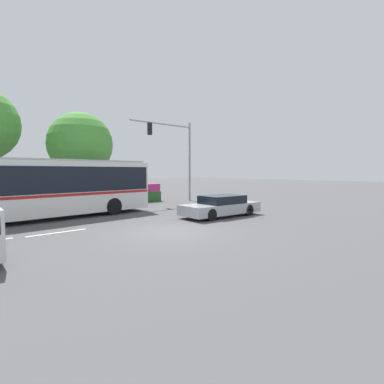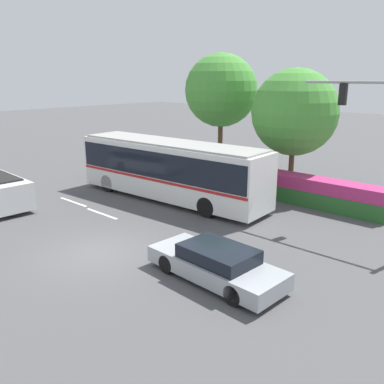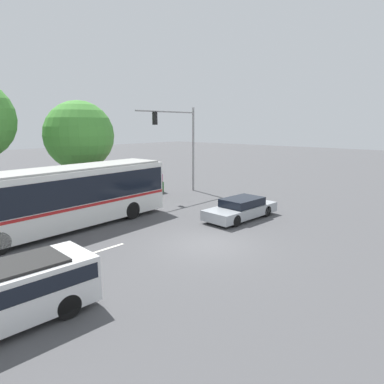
# 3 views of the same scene
# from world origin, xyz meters

# --- Properties ---
(ground_plane) EXTENTS (140.00, 140.00, 0.00)m
(ground_plane) POSITION_xyz_m (0.00, 0.00, 0.00)
(ground_plane) COLOR #4C4C4F
(city_bus) EXTENTS (11.63, 3.10, 3.20)m
(city_bus) POSITION_xyz_m (-3.00, 6.97, 1.82)
(city_bus) COLOR silver
(city_bus) RESTS_ON ground
(sedan_foreground) EXTENTS (4.92, 2.11, 1.19)m
(sedan_foreground) POSITION_xyz_m (4.68, 1.39, 0.58)
(sedan_foreground) COLOR #9EA3A8
(sedan_foreground) RESTS_ON ground
(traffic_light_pole) EXTENTS (5.90, 0.24, 6.68)m
(traffic_light_pole) POSITION_xyz_m (7.90, 9.22, 4.43)
(traffic_light_pole) COLOR gray
(traffic_light_pole) RESTS_ON ground
(flowering_hedge) EXTENTS (7.16, 1.30, 1.47)m
(flowering_hedge) POSITION_xyz_m (3.60, 11.19, 0.72)
(flowering_hedge) COLOR #286028
(flowering_hedge) RESTS_ON ground
(street_tree_centre) EXTENTS (4.80, 4.80, 7.00)m
(street_tree_centre) POSITION_xyz_m (1.17, 12.64, 4.59)
(street_tree_centre) COLOR brown
(street_tree_centre) RESTS_ON ground
(lane_stripe_near) EXTENTS (2.40, 0.16, 0.01)m
(lane_stripe_near) POSITION_xyz_m (-3.74, 2.93, 0.01)
(lane_stripe_near) COLOR silver
(lane_stripe_near) RESTS_ON ground
(lane_stripe_mid) EXTENTS (2.40, 0.16, 0.01)m
(lane_stripe_mid) POSITION_xyz_m (4.83, 2.94, 0.01)
(lane_stripe_mid) COLOR silver
(lane_stripe_mid) RESTS_ON ground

